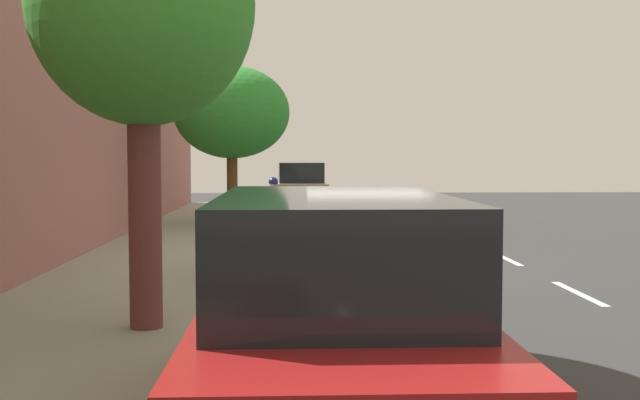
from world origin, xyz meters
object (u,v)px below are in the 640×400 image
at_px(parked_suv_tan_nearest, 300,187).
at_px(cyclist_with_backpack, 273,201).
at_px(fire_hydrant, 227,250).
at_px(parked_sedan_grey_second, 311,238).
at_px(street_tree_mid_block, 142,8).
at_px(bicycle_at_curb, 281,227).
at_px(street_tree_near_cyclist, 232,113).
at_px(parked_suv_red_mid, 333,323).

xyz_separation_m(parked_suv_tan_nearest, cyclist_with_backpack, (0.88, 9.04, 0.00)).
bearing_deg(fire_hydrant, parked_suv_tan_nearest, -95.59).
relative_size(cyclist_with_backpack, fire_hydrant, 2.01).
relative_size(parked_sedan_grey_second, street_tree_mid_block, 0.82).
distance_m(parked_sedan_grey_second, street_tree_mid_block, 6.06).
relative_size(bicycle_at_curb, street_tree_mid_block, 0.27).
relative_size(cyclist_with_backpack, street_tree_mid_block, 0.31).
xyz_separation_m(cyclist_with_backpack, fire_hydrant, (0.67, 6.90, -0.45)).
bearing_deg(street_tree_near_cyclist, parked_sedan_grey_second, 102.70).
distance_m(parked_sedan_grey_second, bicycle_at_curb, 6.07).
bearing_deg(parked_sedan_grey_second, cyclist_with_backpack, -82.47).
bearing_deg(parked_suv_tan_nearest, bicycle_at_curb, 86.00).
distance_m(bicycle_at_curb, street_tree_mid_block, 11.34).
bearing_deg(cyclist_with_backpack, bicycle_at_curb, 115.34).
relative_size(parked_sedan_grey_second, cyclist_with_backpack, 2.64).
distance_m(parked_sedan_grey_second, fire_hydrant, 1.60).
bearing_deg(bicycle_at_curb, parked_suv_red_mid, 92.23).
height_order(parked_sedan_grey_second, street_tree_mid_block, street_tree_mid_block).
height_order(cyclist_with_backpack, street_tree_near_cyclist, street_tree_near_cyclist).
bearing_deg(parked_suv_tan_nearest, cyclist_with_backpack, 84.41).
distance_m(bicycle_at_curb, cyclist_with_backpack, 0.83).
height_order(parked_sedan_grey_second, parked_suv_red_mid, parked_suv_red_mid).
bearing_deg(street_tree_mid_block, parked_suv_red_mid, 119.45).
height_order(parked_suv_red_mid, street_tree_near_cyclist, street_tree_near_cyclist).
bearing_deg(street_tree_near_cyclist, parked_suv_tan_nearest, -110.63).
xyz_separation_m(parked_sedan_grey_second, fire_hydrant, (1.53, 0.41, -0.18)).
bearing_deg(fire_hydrant, parked_sedan_grey_second, -165.05).
bearing_deg(parked_sedan_grey_second, fire_hydrant, 14.95).
distance_m(cyclist_with_backpack, street_tree_near_cyclist, 4.29).
xyz_separation_m(bicycle_at_curb, fire_hydrant, (0.90, 6.43, 0.20)).
relative_size(parked_sedan_grey_second, fire_hydrant, 5.32).
xyz_separation_m(parked_sedan_grey_second, street_tree_near_cyclist, (2.18, -9.67, 2.84)).
bearing_deg(parked_suv_red_mid, street_tree_mid_block, -60.55).
xyz_separation_m(parked_suv_tan_nearest, parked_sedan_grey_second, (0.03, 15.53, -0.27)).
relative_size(parked_suv_tan_nearest, parked_suv_red_mid, 1.01).
relative_size(bicycle_at_curb, street_tree_near_cyclist, 0.30).
bearing_deg(parked_suv_tan_nearest, street_tree_near_cyclist, 69.37).
relative_size(street_tree_near_cyclist, fire_hydrant, 5.81).
xyz_separation_m(parked_suv_red_mid, street_tree_mid_block, (2.10, -3.72, 3.04)).
distance_m(bicycle_at_curb, street_tree_near_cyclist, 5.10).
relative_size(bicycle_at_curb, cyclist_with_backpack, 0.88).
height_order(cyclist_with_backpack, street_tree_mid_block, street_tree_mid_block).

